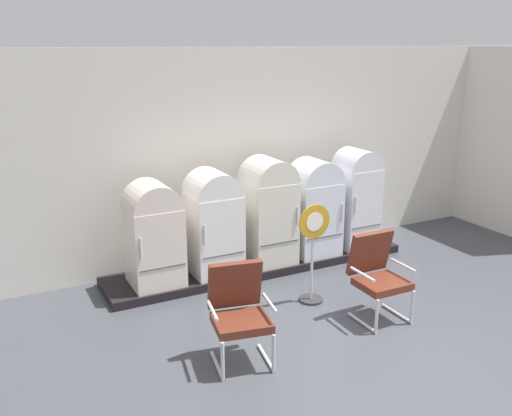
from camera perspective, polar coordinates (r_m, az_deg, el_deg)
name	(u,v)px	position (r m, az deg, el deg)	size (l,w,h in m)	color
ground	(390,367)	(6.38, 13.38, -15.37)	(12.00, 10.00, 0.05)	#41444B
back_wall	(239,155)	(8.68, -1.69, 5.39)	(11.76, 0.12, 3.22)	silver
display_plinth	(258,264)	(8.58, 0.24, -5.66)	(4.65, 0.95, 0.12)	black
refrigerator_0	(154,231)	(7.64, -10.33, -2.34)	(0.68, 0.70, 1.42)	silver
refrigerator_1	(213,220)	(7.91, -4.34, -1.18)	(0.68, 0.70, 1.48)	white
refrigerator_2	(268,208)	(8.26, 1.26, 0.03)	(0.68, 0.72, 1.57)	silver
refrigerator_3	(314,205)	(8.64, 5.92, 0.32)	(0.69, 0.65, 1.49)	white
refrigerator_4	(356,195)	(9.04, 10.09, 1.27)	(0.60, 0.62, 1.58)	white
armchair_left	(239,308)	(6.03, -1.74, -10.09)	(0.72, 0.74, 1.08)	silver
armchair_right	(377,272)	(7.07, 12.17, -6.32)	(0.65, 0.64, 1.08)	silver
sign_stand	(313,256)	(7.34, 5.76, -4.84)	(0.45, 0.32, 1.33)	#2D2D30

